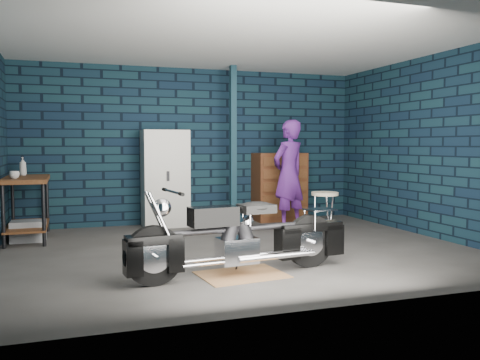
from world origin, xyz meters
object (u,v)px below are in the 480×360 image
object	(u,v)px
person	(289,174)
shop_stool	(325,216)
motorcycle	(242,231)
storage_bin	(28,231)
workbench	(27,208)
tool_chest	(280,187)
locker	(165,178)

from	to	relation	value
person	shop_stool	xyz separation A→B (m)	(0.03, -1.19, -0.54)
motorcycle	storage_bin	distance (m)	3.58
workbench	tool_chest	xyz separation A→B (m)	(4.21, 0.55, 0.16)
workbench	storage_bin	bearing A→B (deg)	-83.29
workbench	motorcycle	bearing A→B (deg)	-51.80
locker	storage_bin	bearing A→B (deg)	-161.06
workbench	storage_bin	distance (m)	0.35
motorcycle	person	distance (m)	3.18
motorcycle	locker	world-z (taller)	locker
locker	tool_chest	distance (m)	2.10
tool_chest	shop_stool	size ratio (longest dim) A/B	1.75
workbench	locker	size ratio (longest dim) A/B	0.87
storage_bin	workbench	bearing A→B (deg)	96.71
locker	shop_stool	world-z (taller)	locker
motorcycle	tool_chest	size ratio (longest dim) A/B	1.73
motorcycle	person	xyz separation A→B (m)	(1.72, 2.64, 0.42)
person	shop_stool	bearing A→B (deg)	67.83
tool_chest	shop_stool	xyz separation A→B (m)	(-0.16, -2.02, -0.26)
motorcycle	tool_chest	world-z (taller)	tool_chest
motorcycle	shop_stool	world-z (taller)	motorcycle
person	shop_stool	size ratio (longest dim) A/B	2.55
workbench	person	distance (m)	4.05
workbench	tool_chest	world-z (taller)	tool_chest
motorcycle	storage_bin	size ratio (longest dim) A/B	4.46
motorcycle	tool_chest	bearing A→B (deg)	54.62
workbench	storage_bin	size ratio (longest dim) A/B	2.95
tool_chest	workbench	bearing A→B (deg)	-172.56
motorcycle	shop_stool	bearing A→B (deg)	33.12
motorcycle	shop_stool	distance (m)	2.28
workbench	motorcycle	world-z (taller)	motorcycle
workbench	locker	world-z (taller)	locker
storage_bin	tool_chest	size ratio (longest dim) A/B	0.39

